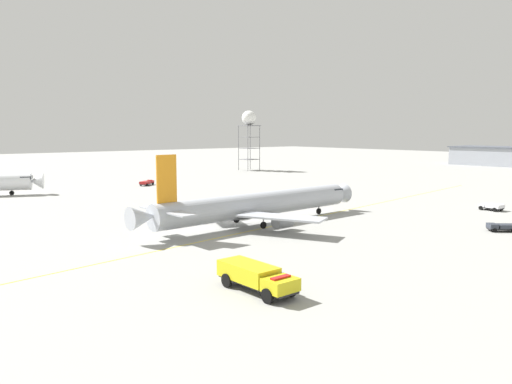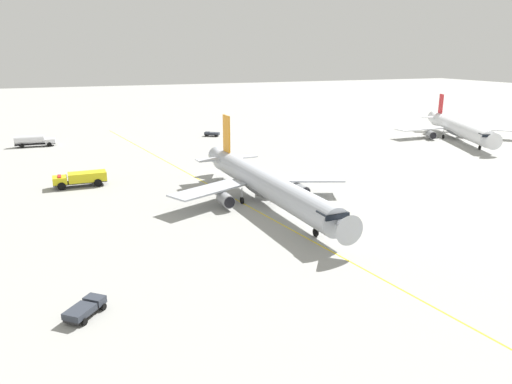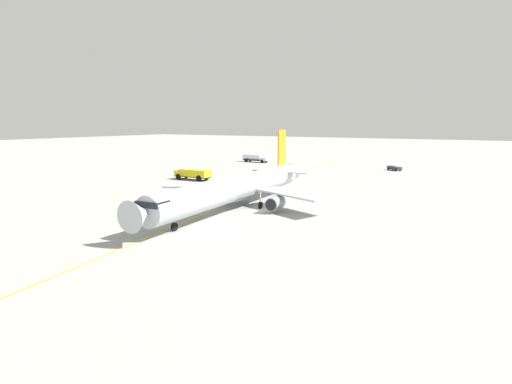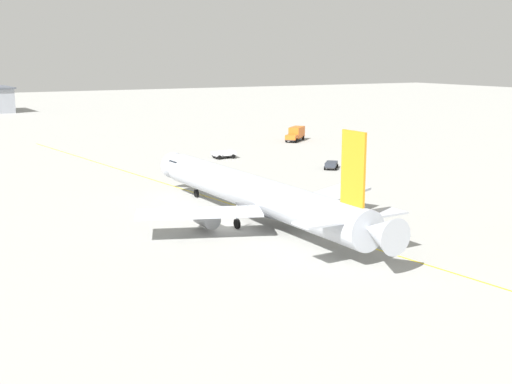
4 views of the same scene
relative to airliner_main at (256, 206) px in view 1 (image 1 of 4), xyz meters
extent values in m
plane|color=#9E9E99|center=(-1.19, 4.01, -3.18)|extent=(600.00, 600.00, 0.00)
cylinder|color=#B2B7C1|center=(0.54, 0.02, 0.16)|extent=(40.04, 5.50, 3.94)
cone|color=#B2B7C1|center=(21.68, 0.85, 0.16)|extent=(3.14, 3.86, 3.75)
cone|color=#B2B7C1|center=(-20.90, -0.82, 0.46)|extent=(4.13, 3.51, 3.35)
cube|color=black|center=(19.49, 0.76, 1.05)|extent=(2.53, 3.44, 0.70)
ellipsoid|color=slate|center=(-1.45, -0.06, -0.92)|extent=(14.50, 4.11, 2.17)
cube|color=orange|center=(-17.01, -0.67, 5.55)|extent=(3.21, 0.36, 6.83)
cube|color=#B2B7C1|center=(-17.14, 2.64, 0.95)|extent=(2.80, 5.14, 0.20)
cube|color=#B2B7C1|center=(-16.88, -3.97, 0.95)|extent=(2.80, 5.14, 0.20)
cube|color=#B2B7C1|center=(-2.87, 8.43, -0.53)|extent=(8.85, 13.83, 0.28)
cube|color=#B2B7C1|center=(-2.20, -8.63, -0.53)|extent=(9.66, 13.73, 0.28)
cylinder|color=gray|center=(-0.51, 6.55, -1.78)|extent=(3.29, 2.13, 2.01)
cylinder|color=black|center=(1.14, 6.62, -1.78)|extent=(0.22, 1.71, 1.70)
cylinder|color=gray|center=(0.00, -6.57, -1.78)|extent=(3.29, 2.13, 2.01)
cylinder|color=black|center=(1.66, -6.51, -1.78)|extent=(0.22, 1.71, 1.70)
cylinder|color=#9EA0A5|center=(15.70, 0.61, -1.58)|extent=(0.20, 0.20, 2.11)
cylinder|color=black|center=(15.70, 0.61, -2.63)|extent=(1.11, 0.34, 1.10)
cylinder|color=#9EA0A5|center=(-1.58, 3.31, -1.58)|extent=(0.20, 0.20, 2.11)
cylinder|color=black|center=(-1.58, 3.31, -2.63)|extent=(1.11, 0.34, 1.10)
cylinder|color=#9EA0A5|center=(-1.32, -3.43, -1.58)|extent=(0.20, 0.20, 2.11)
cylinder|color=black|center=(-1.32, -3.43, -2.63)|extent=(1.11, 0.34, 1.10)
cone|color=white|center=(-16.51, 64.57, 0.10)|extent=(4.32, 4.82, 3.96)
cube|color=black|center=(-18.54, 65.44, 1.04)|extent=(3.60, 4.20, 0.70)
cylinder|color=#9EA0A5|center=(-21.75, 66.81, -1.63)|extent=(0.20, 0.20, 2.00)
cylinder|color=black|center=(-21.75, 66.81, -2.63)|extent=(1.13, 0.71, 1.10)
cube|color=#232326|center=(45.05, -17.90, -2.68)|extent=(2.34, 4.19, 0.20)
cube|color=white|center=(45.12, -16.47, -2.31)|extent=(2.58, 1.35, 0.55)
cube|color=black|center=(45.15, -15.95, -2.22)|extent=(2.12, 0.18, 0.31)
cube|color=white|center=(45.02, -18.61, -2.23)|extent=(2.65, 2.78, 0.70)
cylinder|color=black|center=(43.86, -16.41, -2.78)|extent=(0.32, 0.81, 0.80)
cylinder|color=black|center=(46.38, -16.53, -2.78)|extent=(0.32, 0.81, 0.80)
cylinder|color=black|center=(43.73, -19.14, -2.78)|extent=(0.32, 0.81, 0.80)
cylinder|color=black|center=(46.24, -19.26, -2.78)|extent=(0.32, 0.81, 0.80)
cube|color=#232326|center=(13.77, 66.04, -2.70)|extent=(5.46, 4.55, 0.20)
cube|color=red|center=(15.34, 67.17, -2.28)|extent=(2.47, 2.54, 0.65)
cube|color=black|center=(15.94, 67.59, -2.18)|extent=(1.01, 1.37, 0.36)
cube|color=red|center=(13.01, 65.50, -2.25)|extent=(4.11, 3.71, 0.70)
cube|color=red|center=(15.34, 67.17, -1.85)|extent=(1.27, 1.45, 0.16)
cylinder|color=black|center=(14.78, 67.95, -2.80)|extent=(0.78, 0.67, 0.76)
cylinder|color=black|center=(15.91, 66.38, -2.80)|extent=(0.78, 0.67, 0.76)
cylinder|color=black|center=(11.76, 65.80, -2.80)|extent=(0.78, 0.67, 0.76)
cylinder|color=black|center=(12.89, 64.23, -2.80)|extent=(0.78, 0.67, 0.76)
cube|color=#232326|center=(25.73, -28.62, -2.76)|extent=(4.13, 3.88, 0.20)
cube|color=#2D333D|center=(24.64, -27.68, -2.31)|extent=(2.13, 2.19, 0.70)
cube|color=black|center=(24.25, -27.34, -2.21)|extent=(1.07, 1.22, 0.39)
cube|color=#2D333D|center=(26.27, -29.09, -2.36)|extent=(3.23, 3.14, 0.60)
cylinder|color=black|center=(24.04, -28.37, -2.86)|extent=(0.67, 0.63, 0.64)
cylinder|color=black|center=(25.24, -26.98, -2.86)|extent=(0.67, 0.63, 0.64)
cylinder|color=black|center=(27.33, -28.79, -2.86)|extent=(0.67, 0.63, 0.64)
cube|color=#232326|center=(-22.01, -26.83, -2.38)|extent=(2.64, 9.15, 0.20)
cube|color=yellow|center=(-21.97, -30.19, -1.68)|extent=(3.00, 2.44, 1.20)
cube|color=black|center=(-21.95, -31.29, -1.50)|extent=(2.49, 0.11, 0.67)
cube|color=yellow|center=(-22.03, -25.53, -1.48)|extent=(3.05, 6.55, 1.60)
cube|color=red|center=(-21.97, -30.19, -0.98)|extent=(2.08, 0.63, 0.16)
cylinder|color=black|center=(-20.49, -30.00, -2.48)|extent=(0.30, 1.40, 1.40)
cylinder|color=black|center=(-23.45, -30.04, -2.48)|extent=(0.30, 1.40, 1.40)
cylinder|color=black|center=(-20.57, -23.90, -2.48)|extent=(0.30, 1.40, 1.40)
cylinder|color=black|center=(-23.53, -23.94, -2.48)|extent=(0.30, 1.40, 1.40)
cylinder|color=slate|center=(73.74, 93.37, 5.52)|extent=(0.24, 0.24, 17.41)
cylinder|color=slate|center=(67.79, 93.37, 5.52)|extent=(0.24, 0.24, 17.41)
cylinder|color=slate|center=(67.79, 87.42, 5.52)|extent=(0.24, 0.24, 17.41)
cylinder|color=slate|center=(73.74, 87.42, 5.52)|extent=(0.24, 0.24, 17.41)
cube|color=slate|center=(70.77, 90.40, 1.17)|extent=(6.15, 6.15, 0.16)
cube|color=slate|center=(70.77, 90.40, 5.52)|extent=(6.15, 6.15, 0.16)
cube|color=slate|center=(70.77, 90.40, 9.87)|extent=(6.15, 6.15, 0.16)
cube|color=slate|center=(70.77, 90.40, 14.37)|extent=(6.75, 6.75, 0.30)
sphere|color=white|center=(70.77, 90.40, 17.37)|extent=(5.70, 5.70, 5.70)
cube|color=yellow|center=(-1.88, -3.26, -3.18)|extent=(170.81, 24.35, 0.01)
camera|label=1|loc=(-51.55, -62.62, 12.27)|focal=34.75mm
camera|label=2|loc=(68.62, -28.88, 20.07)|focal=34.32mm
camera|label=3|loc=(53.48, 34.43, 10.38)|focal=28.45mm
camera|label=4|loc=(-64.19, 35.33, 15.53)|focal=46.14mm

